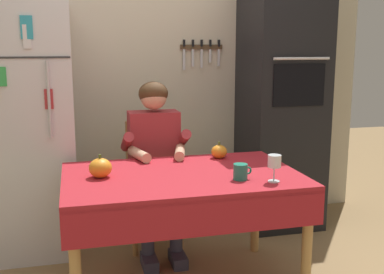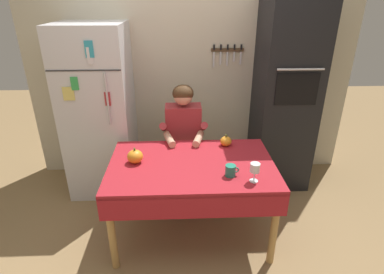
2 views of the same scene
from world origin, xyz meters
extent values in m
plane|color=#93754C|center=(0.00, 0.00, 0.00)|extent=(10.00, 10.00, 0.00)
cube|color=beige|center=(0.05, 1.35, 1.30)|extent=(3.70, 0.10, 2.60)
cube|color=#4C3823|center=(0.44, 1.29, 1.48)|extent=(0.36, 0.02, 0.04)
cube|color=silver|center=(0.29, 1.28, 1.38)|extent=(0.02, 0.01, 0.17)
cube|color=black|center=(0.29, 1.28, 1.51)|extent=(0.02, 0.01, 0.06)
cube|color=silver|center=(0.37, 1.28, 1.39)|extent=(0.02, 0.01, 0.14)
cube|color=black|center=(0.37, 1.28, 1.51)|extent=(0.02, 0.01, 0.06)
cube|color=silver|center=(0.44, 1.28, 1.39)|extent=(0.02, 0.01, 0.15)
cube|color=black|center=(0.44, 1.28, 1.51)|extent=(0.02, 0.01, 0.06)
cube|color=silver|center=(0.52, 1.28, 1.41)|extent=(0.02, 0.01, 0.11)
cube|color=black|center=(0.52, 1.28, 1.51)|extent=(0.02, 0.01, 0.06)
cube|color=silver|center=(0.59, 1.28, 1.39)|extent=(0.02, 0.01, 0.14)
cube|color=black|center=(0.59, 1.28, 1.51)|extent=(0.02, 0.01, 0.06)
cube|color=silver|center=(-0.95, 0.96, 0.90)|extent=(0.68, 0.68, 1.80)
cylinder|color=silver|center=(-0.76, 0.60, 1.15)|extent=(0.02, 0.02, 0.50)
cube|color=#333335|center=(-0.95, 0.62, 1.42)|extent=(0.67, 0.01, 0.01)
cube|color=teal|center=(-0.87, 0.61, 1.61)|extent=(0.07, 0.01, 0.15)
cube|color=#E5D666|center=(-1.12, 0.61, 1.21)|extent=(0.10, 0.01, 0.13)
cube|color=green|center=(-1.05, 0.61, 1.30)|extent=(0.07, 0.01, 0.12)
cube|color=silver|center=(-0.87, 0.61, 1.55)|extent=(0.05, 0.01, 0.15)
cube|color=#B73338|center=(-0.76, 0.61, 1.15)|extent=(0.05, 0.01, 0.13)
cube|color=black|center=(1.05, 1.00, 1.05)|extent=(0.60, 0.60, 2.10)
cube|color=black|center=(1.05, 0.70, 1.20)|extent=(0.42, 0.01, 0.32)
cylinder|color=silver|center=(1.05, 0.67, 1.40)|extent=(0.45, 0.02, 0.02)
cylinder|color=tan|center=(-0.64, -0.29, 0.35)|extent=(0.06, 0.06, 0.70)
cylinder|color=tan|center=(-0.64, 0.49, 0.35)|extent=(0.06, 0.06, 0.70)
cylinder|color=tan|center=(0.64, -0.29, 0.35)|extent=(0.06, 0.06, 0.70)
cylinder|color=tan|center=(0.64, 0.49, 0.35)|extent=(0.06, 0.06, 0.70)
cube|color=#A81E28|center=(0.00, 0.10, 0.72)|extent=(1.40, 0.90, 0.04)
cube|color=#A81E28|center=(0.00, -0.34, 0.62)|extent=(1.40, 0.01, 0.20)
cube|color=tan|center=(-0.06, 0.79, 0.43)|extent=(0.40, 0.40, 0.04)
cube|color=tan|center=(-0.06, 0.97, 0.69)|extent=(0.36, 0.04, 0.48)
cylinder|color=tan|center=(-0.23, 0.62, 0.21)|extent=(0.04, 0.04, 0.41)
cylinder|color=tan|center=(-0.23, 0.96, 0.21)|extent=(0.04, 0.04, 0.41)
cylinder|color=tan|center=(0.11, 0.62, 0.21)|extent=(0.04, 0.04, 0.41)
cylinder|color=tan|center=(0.11, 0.96, 0.21)|extent=(0.04, 0.04, 0.41)
cube|color=#38384C|center=(-0.16, 0.41, 0.04)|extent=(0.10, 0.22, 0.08)
cube|color=#38384C|center=(0.04, 0.41, 0.04)|extent=(0.10, 0.22, 0.08)
cylinder|color=#38384C|center=(-0.16, 0.47, 0.23)|extent=(0.09, 0.09, 0.38)
cylinder|color=#38384C|center=(0.04, 0.47, 0.23)|extent=(0.09, 0.09, 0.38)
cube|color=#38384C|center=(-0.15, 0.63, 0.50)|extent=(0.12, 0.40, 0.11)
cube|color=#38384C|center=(0.03, 0.63, 0.50)|extent=(0.12, 0.40, 0.11)
cube|color=#9E2D33|center=(-0.06, 0.75, 0.79)|extent=(0.36, 0.20, 0.48)
cylinder|color=#9E2D33|center=(-0.26, 0.68, 0.83)|extent=(0.07, 0.26, 0.18)
cylinder|color=#9E2D33|center=(0.14, 0.68, 0.83)|extent=(0.07, 0.26, 0.18)
cylinder|color=#D8A884|center=(-0.20, 0.51, 0.78)|extent=(0.13, 0.27, 0.07)
cylinder|color=#D8A884|center=(0.08, 0.51, 0.78)|extent=(0.13, 0.27, 0.07)
sphere|color=#D8A884|center=(-0.06, 0.73, 1.14)|extent=(0.19, 0.19, 0.19)
ellipsoid|color=#472D19|center=(-0.06, 0.74, 1.16)|extent=(0.21, 0.21, 0.17)
cylinder|color=#237F66|center=(0.30, -0.11, 0.79)|extent=(0.08, 0.08, 0.09)
torus|color=#237F66|center=(0.34, -0.11, 0.79)|extent=(0.05, 0.01, 0.05)
cylinder|color=white|center=(0.46, -0.20, 0.74)|extent=(0.07, 0.07, 0.01)
cylinder|color=white|center=(0.46, -0.20, 0.79)|extent=(0.01, 0.01, 0.08)
cylinder|color=white|center=(0.46, -0.20, 0.86)|extent=(0.08, 0.08, 0.07)
ellipsoid|color=orange|center=(-0.48, 0.13, 0.80)|extent=(0.13, 0.13, 0.11)
cylinder|color=#4C6023|center=(-0.48, 0.13, 0.86)|extent=(0.02, 0.02, 0.02)
ellipsoid|color=orange|center=(0.34, 0.42, 0.79)|extent=(0.11, 0.11, 0.09)
cylinder|color=#4C6023|center=(0.34, 0.42, 0.84)|extent=(0.02, 0.02, 0.02)
camera|label=1|loc=(-0.61, -2.56, 1.49)|focal=44.02mm
camera|label=2|loc=(-0.09, -2.19, 2.04)|focal=28.98mm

